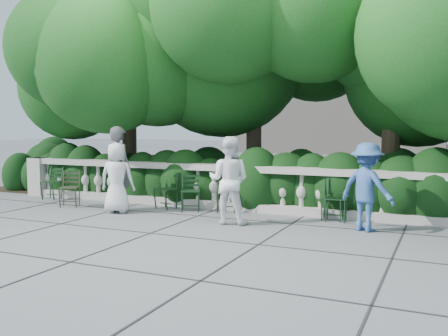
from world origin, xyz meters
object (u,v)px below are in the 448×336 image
at_px(person_casual_man, 229,180).
at_px(person_older_blue, 367,187).
at_px(chair_e, 331,222).
at_px(chair_weathered, 68,208).
at_px(chair_d, 226,213).
at_px(chair_c, 161,210).
at_px(person_woman_grey, 119,169).
at_px(chair_b, 190,213).
at_px(person_businessman, 117,178).
at_px(chair_f, 335,223).
at_px(chair_a, 48,200).

height_order(person_casual_man, person_older_blue, person_casual_man).
relative_size(chair_e, chair_weathered, 1.00).
height_order(chair_d, chair_weathered, same).
height_order(chair_c, chair_e, same).
xyz_separation_m(chair_d, person_woman_grey, (-2.28, -0.63, 0.92)).
distance_m(chair_b, person_businessman, 1.73).
xyz_separation_m(chair_weathered, person_older_blue, (6.54, 0.27, 0.79)).
relative_size(chair_d, chair_e, 1.00).
bearing_deg(chair_f, chair_c, 175.86).
height_order(chair_a, chair_c, same).
xyz_separation_m(chair_e, person_casual_man, (-1.75, -0.95, 0.83)).
distance_m(chair_a, chair_b, 4.08).
bearing_deg(chair_weathered, chair_f, -19.39).
relative_size(chair_d, person_woman_grey, 0.45).
bearing_deg(chair_weathered, person_older_blue, -24.53).
xyz_separation_m(chair_f, chair_weathered, (-5.88, -0.78, 0.00)).
distance_m(person_businessman, person_older_blue, 5.14).
bearing_deg(person_older_blue, chair_e, -12.87).
xyz_separation_m(chair_b, chair_weathered, (-2.81, -0.61, 0.00)).
distance_m(chair_c, chair_e, 3.75).
bearing_deg(chair_b, person_casual_man, -56.27).
distance_m(chair_d, person_woman_grey, 2.54).
height_order(chair_a, person_casual_man, person_casual_man).
bearing_deg(chair_weathered, chair_e, -18.89).
xyz_separation_m(chair_a, chair_b, (4.08, -0.09, 0.00)).
bearing_deg(chair_c, chair_d, 22.06).
height_order(chair_a, chair_f, same).
xyz_separation_m(chair_b, chair_d, (0.74, 0.23, 0.00)).
xyz_separation_m(chair_a, chair_e, (7.06, 0.12, 0.00)).
relative_size(person_woman_grey, person_older_blue, 1.18).
distance_m(chair_b, person_casual_man, 1.66).
height_order(person_businessman, person_older_blue, person_older_blue).
bearing_deg(chair_b, chair_weathered, 166.95).
height_order(person_businessman, person_casual_man, person_casual_man).
bearing_deg(chair_b, person_older_blue, -30.48).
height_order(chair_weathered, person_casual_man, person_casual_man).
height_order(chair_a, chair_e, same).
bearing_deg(person_older_blue, person_casual_man, 32.70).
bearing_deg(chair_e, chair_c, 177.86).
relative_size(person_businessman, person_casual_man, 0.91).
xyz_separation_m(chair_f, person_woman_grey, (-4.61, -0.57, 0.92)).
distance_m(chair_c, chair_d, 1.51).
relative_size(chair_b, chair_c, 1.00).
xyz_separation_m(person_businessman, person_casual_man, (2.64, -0.08, 0.08)).
bearing_deg(person_casual_man, person_older_blue, -177.52).
distance_m(chair_b, chair_weathered, 2.88).
bearing_deg(person_casual_man, chair_weathered, -8.59).
distance_m(chair_e, person_casual_man, 2.16).
xyz_separation_m(chair_a, chair_d, (4.81, 0.14, 0.00)).
bearing_deg(chair_f, person_older_blue, -43.17).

